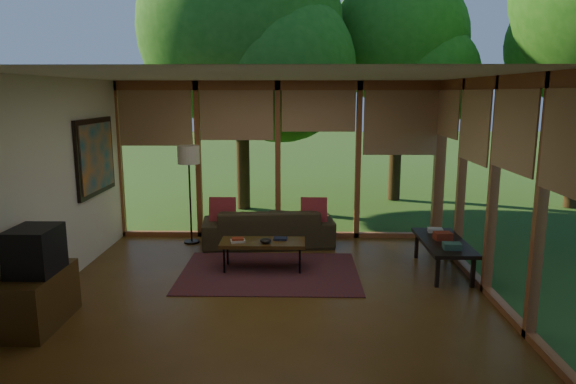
{
  "coord_description": "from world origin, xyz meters",
  "views": [
    {
      "loc": [
        0.36,
        -6.24,
        2.5
      ],
      "look_at": [
        0.21,
        0.7,
        1.15
      ],
      "focal_mm": 32.0,
      "sensor_mm": 36.0,
      "label": 1
    }
  ],
  "objects_px": {
    "sofa": "(268,227)",
    "media_cabinet": "(38,299)",
    "side_console": "(443,244)",
    "floor_lamp": "(189,160)",
    "television": "(35,250)",
    "coffee_table": "(263,243)"
  },
  "relations": [
    {
      "from": "sofa",
      "to": "media_cabinet",
      "type": "distance_m",
      "value": 3.85
    },
    {
      "from": "sofa",
      "to": "side_console",
      "type": "relative_size",
      "value": 1.53
    },
    {
      "from": "floor_lamp",
      "to": "side_console",
      "type": "height_order",
      "value": "floor_lamp"
    },
    {
      "from": "media_cabinet",
      "to": "side_console",
      "type": "bearing_deg",
      "value": 20.4
    },
    {
      "from": "media_cabinet",
      "to": "television",
      "type": "xyz_separation_m",
      "value": [
        0.02,
        0.0,
        0.55
      ]
    },
    {
      "from": "media_cabinet",
      "to": "side_console",
      "type": "distance_m",
      "value": 5.2
    },
    {
      "from": "television",
      "to": "coffee_table",
      "type": "xyz_separation_m",
      "value": [
        2.3,
        1.84,
        -0.46
      ]
    },
    {
      "from": "sofa",
      "to": "television",
      "type": "xyz_separation_m",
      "value": [
        -2.31,
        -3.06,
        0.54
      ]
    },
    {
      "from": "side_console",
      "to": "floor_lamp",
      "type": "bearing_deg",
      "value": 160.69
    },
    {
      "from": "side_console",
      "to": "sofa",
      "type": "bearing_deg",
      "value": 153.79
    },
    {
      "from": "media_cabinet",
      "to": "television",
      "type": "distance_m",
      "value": 0.55
    },
    {
      "from": "sofa",
      "to": "coffee_table",
      "type": "xyz_separation_m",
      "value": [
        -0.01,
        -1.23,
        0.08
      ]
    },
    {
      "from": "media_cabinet",
      "to": "coffee_table",
      "type": "relative_size",
      "value": 0.83
    },
    {
      "from": "media_cabinet",
      "to": "floor_lamp",
      "type": "distance_m",
      "value": 3.5
    },
    {
      "from": "coffee_table",
      "to": "media_cabinet",
      "type": "bearing_deg",
      "value": -141.61
    },
    {
      "from": "media_cabinet",
      "to": "television",
      "type": "relative_size",
      "value": 1.82
    },
    {
      "from": "media_cabinet",
      "to": "coffee_table",
      "type": "xyz_separation_m",
      "value": [
        2.32,
        1.84,
        0.09
      ]
    },
    {
      "from": "media_cabinet",
      "to": "television",
      "type": "bearing_deg",
      "value": 0.0
    },
    {
      "from": "coffee_table",
      "to": "side_console",
      "type": "distance_m",
      "value": 2.55
    },
    {
      "from": "floor_lamp",
      "to": "side_console",
      "type": "xyz_separation_m",
      "value": [
        3.85,
        -1.35,
        -1.0
      ]
    },
    {
      "from": "media_cabinet",
      "to": "coffee_table",
      "type": "bearing_deg",
      "value": 38.39
    },
    {
      "from": "sofa",
      "to": "side_console",
      "type": "height_order",
      "value": "sofa"
    }
  ]
}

